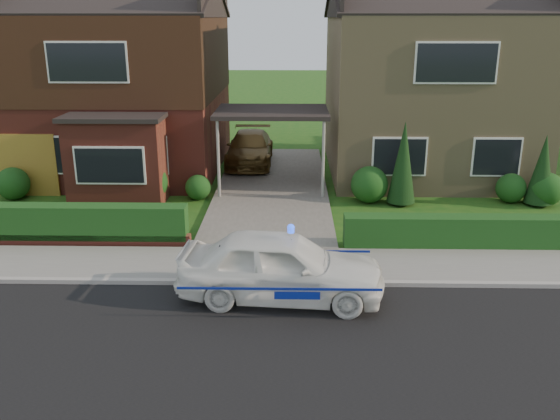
{
  "coord_description": "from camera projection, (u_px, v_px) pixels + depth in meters",
  "views": [
    {
      "loc": [
        0.69,
        -9.11,
        5.76
      ],
      "look_at": [
        0.43,
        3.5,
        1.64
      ],
      "focal_mm": 38.0,
      "sensor_mm": 36.0,
      "label": 1
    }
  ],
  "objects": [
    {
      "name": "ground",
      "position": [
        252.0,
        360.0,
        10.46
      ],
      "size": [
        120.0,
        120.0,
        0.0
      ],
      "primitive_type": "plane",
      "color": "#1B5015",
      "rests_on": "ground"
    },
    {
      "name": "road",
      "position": [
        252.0,
        360.0,
        10.46
      ],
      "size": [
        60.0,
        6.0,
        0.02
      ],
      "primitive_type": "cube",
      "color": "black",
      "rests_on": "ground"
    },
    {
      "name": "kerb",
      "position": [
        261.0,
        283.0,
        13.34
      ],
      "size": [
        60.0,
        0.16,
        0.12
      ],
      "primitive_type": "cube",
      "color": "#9E9993",
      "rests_on": "ground"
    },
    {
      "name": "sidewalk",
      "position": [
        263.0,
        265.0,
        14.34
      ],
      "size": [
        60.0,
        2.0,
        0.1
      ],
      "primitive_type": "cube",
      "color": "slate",
      "rests_on": "ground"
    },
    {
      "name": "driveway",
      "position": [
        272.0,
        187.0,
        20.89
      ],
      "size": [
        3.8,
        12.0,
        0.12
      ],
      "primitive_type": "cube",
      "color": "#666059",
      "rests_on": "ground"
    },
    {
      "name": "house_left",
      "position": [
        123.0,
        71.0,
        22.6
      ],
      "size": [
        7.5,
        9.53,
        7.25
      ],
      "color": "maroon",
      "rests_on": "ground"
    },
    {
      "name": "house_right",
      "position": [
        427.0,
        75.0,
        22.51
      ],
      "size": [
        7.5,
        8.06,
        7.25
      ],
      "color": "#9D8960",
      "rests_on": "ground"
    },
    {
      "name": "carport_link",
      "position": [
        272.0,
        113.0,
        20.04
      ],
      "size": [
        3.8,
        3.0,
        2.77
      ],
      "color": "black",
      "rests_on": "ground"
    },
    {
      "name": "garage_door",
      "position": [
        24.0,
        165.0,
        19.76
      ],
      "size": [
        2.2,
        0.1,
        2.1
      ],
      "primitive_type": "cube",
      "color": "brown",
      "rests_on": "ground"
    },
    {
      "name": "dwarf_wall",
      "position": [
        45.0,
        240.0,
        15.55
      ],
      "size": [
        7.7,
        0.25,
        0.36
      ],
      "primitive_type": "cube",
      "color": "maroon",
      "rests_on": "ground"
    },
    {
      "name": "hedge_left",
      "position": [
        48.0,
        244.0,
        15.75
      ],
      "size": [
        7.5,
        0.55,
        0.9
      ],
      "primitive_type": "cube",
      "color": "#113715",
      "rests_on": "ground"
    },
    {
      "name": "hedge_right",
      "position": [
        487.0,
        249.0,
        15.43
      ],
      "size": [
        7.5,
        0.55,
        0.8
      ],
      "primitive_type": "cube",
      "color": "#113715",
      "rests_on": "ground"
    },
    {
      "name": "shrub_left_far",
      "position": [
        13.0,
        184.0,
        19.48
      ],
      "size": [
        1.08,
        1.08,
        1.08
      ],
      "primitive_type": "sphere",
      "color": "#113715",
      "rests_on": "ground"
    },
    {
      "name": "shrub_left_mid",
      "position": [
        147.0,
        182.0,
        19.17
      ],
      "size": [
        1.32,
        1.32,
        1.32
      ],
      "primitive_type": "sphere",
      "color": "#113715",
      "rests_on": "ground"
    },
    {
      "name": "shrub_left_near",
      "position": [
        198.0,
        187.0,
        19.5
      ],
      "size": [
        0.84,
        0.84,
        0.84
      ],
      "primitive_type": "sphere",
      "color": "#113715",
      "rests_on": "ground"
    },
    {
      "name": "shrub_right_near",
      "position": [
        369.0,
        185.0,
        19.14
      ],
      "size": [
        1.2,
        1.2,
        1.2
      ],
      "primitive_type": "sphere",
      "color": "#113715",
      "rests_on": "ground"
    },
    {
      "name": "shrub_right_mid",
      "position": [
        511.0,
        188.0,
        19.18
      ],
      "size": [
        0.96,
        0.96,
        0.96
      ],
      "primitive_type": "sphere",
      "color": "#113715",
      "rests_on": "ground"
    },
    {
      "name": "shrub_right_far",
      "position": [
        546.0,
        189.0,
        18.86
      ],
      "size": [
        1.08,
        1.08,
        1.08
      ],
      "primitive_type": "sphere",
      "color": "#113715",
      "rests_on": "ground"
    },
    {
      "name": "conifer_a",
      "position": [
        403.0,
        165.0,
        18.71
      ],
      "size": [
        0.9,
        0.9,
        2.6
      ],
      "primitive_type": "cone",
      "color": "black",
      "rests_on": "ground"
    },
    {
      "name": "conifer_b",
      "position": [
        542.0,
        172.0,
        18.69
      ],
      "size": [
        0.9,
        0.9,
        2.2
      ],
      "primitive_type": "cone",
      "color": "black",
      "rests_on": "ground"
    },
    {
      "name": "police_car",
      "position": [
        281.0,
        267.0,
        12.5
      ],
      "size": [
        4.0,
        4.48,
        1.65
      ],
      "rotation": [
        0.0,
        0.0,
        1.49
      ],
      "color": "white",
      "rests_on": "ground"
    },
    {
      "name": "driveway_car",
      "position": [
        250.0,
        148.0,
        23.74
      ],
      "size": [
        1.78,
        4.36,
        1.26
      ],
      "primitive_type": "imported",
      "rotation": [
        0.0,
        0.0,
        0.0
      ],
      "color": "brown",
      "rests_on": "driveway"
    },
    {
      "name": "potted_plant_c",
      "position": [
        177.0,
        218.0,
        16.46
      ],
      "size": [
        0.56,
        0.56,
        0.86
      ],
      "primitive_type": "imported",
      "rotation": [
        0.0,
        0.0,
        1.74
      ],
      "color": "gray",
      "rests_on": "ground"
    }
  ]
}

